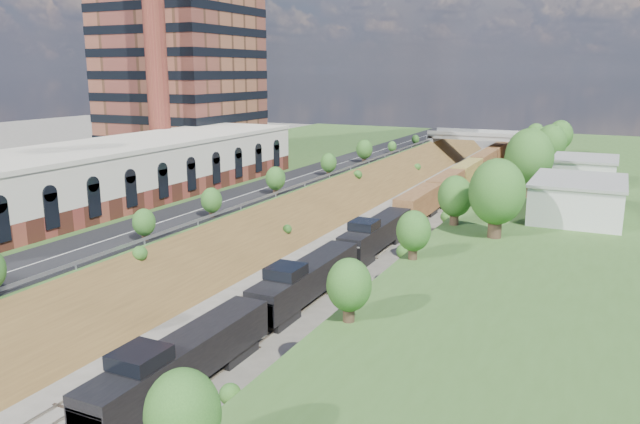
# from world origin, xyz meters

# --- Properties ---
(platform_left) EXTENTS (44.00, 180.00, 5.00)m
(platform_left) POSITION_xyz_m (-33.00, 60.00, 2.50)
(platform_left) COLOR #3C6027
(platform_left) RESTS_ON ground
(embankment_left) EXTENTS (10.00, 180.00, 10.00)m
(embankment_left) POSITION_xyz_m (-11.00, 60.00, 0.00)
(embankment_left) COLOR olive
(embankment_left) RESTS_ON ground
(embankment_right) EXTENTS (10.00, 180.00, 10.00)m
(embankment_right) POSITION_xyz_m (11.00, 60.00, 0.00)
(embankment_right) COLOR olive
(embankment_right) RESTS_ON ground
(rail_left_track) EXTENTS (1.58, 180.00, 0.18)m
(rail_left_track) POSITION_xyz_m (-2.60, 60.00, 0.09)
(rail_left_track) COLOR gray
(rail_left_track) RESTS_ON ground
(rail_right_track) EXTENTS (1.58, 180.00, 0.18)m
(rail_right_track) POSITION_xyz_m (2.60, 60.00, 0.09)
(rail_right_track) COLOR gray
(rail_right_track) RESTS_ON ground
(road) EXTENTS (8.00, 180.00, 0.10)m
(road) POSITION_xyz_m (-15.50, 60.00, 5.05)
(road) COLOR black
(road) RESTS_ON platform_left
(guardrail) EXTENTS (0.10, 171.00, 0.70)m
(guardrail) POSITION_xyz_m (-11.40, 59.80, 5.55)
(guardrail) COLOR #99999E
(guardrail) RESTS_ON platform_left
(commercial_building) EXTENTS (14.30, 62.30, 7.00)m
(commercial_building) POSITION_xyz_m (-28.00, 38.00, 8.51)
(commercial_building) COLOR brown
(commercial_building) RESTS_ON platform_left
(smokestack) EXTENTS (3.20, 3.20, 40.00)m
(smokestack) POSITION_xyz_m (-36.00, 56.00, 25.00)
(smokestack) COLOR brown
(smokestack) RESTS_ON platform_left
(overpass) EXTENTS (24.50, 8.30, 7.40)m
(overpass) POSITION_xyz_m (0.00, 122.00, 4.92)
(overpass) COLOR gray
(overpass) RESTS_ON ground
(white_building_near) EXTENTS (9.00, 12.00, 4.00)m
(white_building_near) POSITION_xyz_m (23.50, 52.00, 7.00)
(white_building_near) COLOR silver
(white_building_near) RESTS_ON platform_right
(white_building_far) EXTENTS (8.00, 10.00, 3.60)m
(white_building_far) POSITION_xyz_m (23.00, 74.00, 6.80)
(white_building_far) COLOR silver
(white_building_far) RESTS_ON platform_right
(tree_right_large) EXTENTS (5.25, 5.25, 7.61)m
(tree_right_large) POSITION_xyz_m (17.00, 40.00, 9.38)
(tree_right_large) COLOR #473323
(tree_right_large) RESTS_ON platform_right
(tree_left_crest) EXTENTS (2.45, 2.45, 3.55)m
(tree_left_crest) POSITION_xyz_m (-11.80, 20.00, 7.04)
(tree_left_crest) COLOR #473323
(tree_left_crest) RESTS_ON platform_left
(freight_train) EXTENTS (2.82, 159.44, 4.55)m
(freight_train) POSITION_xyz_m (2.60, 85.28, 2.48)
(freight_train) COLOR black
(freight_train) RESTS_ON ground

